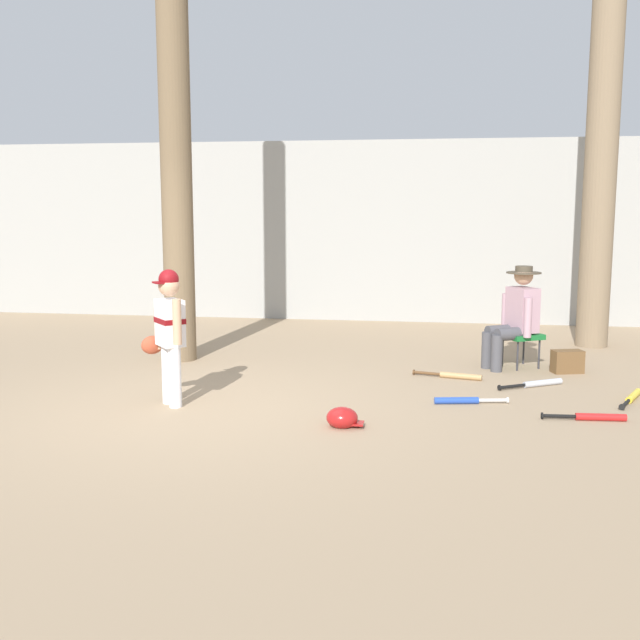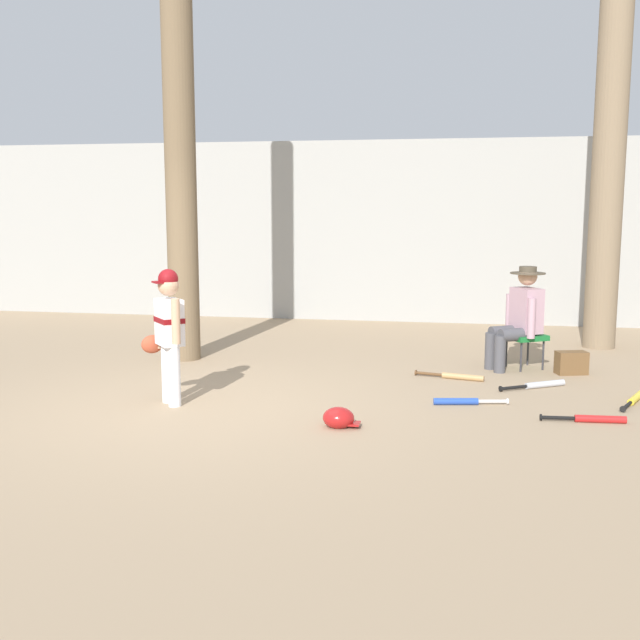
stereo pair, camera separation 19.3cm
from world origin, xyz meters
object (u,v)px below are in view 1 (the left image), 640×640
(tree_near_player, at_px, (176,156))
(folding_stool, at_px, (521,337))
(young_ballplayer, at_px, (169,328))
(bat_blue_youth, at_px, (462,400))
(bat_yellow_trainer, at_px, (632,397))
(seated_spectator, at_px, (515,314))
(bat_red_barrel, at_px, (594,417))
(bat_aluminum_silver, at_px, (538,383))
(bat_wood_tan, at_px, (455,376))
(tree_behind_spectator, at_px, (600,188))
(batting_helmet_red, at_px, (342,418))
(handbag_beside_stool, at_px, (567,362))

(tree_near_player, bearing_deg, folding_stool, 2.52)
(young_ballplayer, xyz_separation_m, folding_stool, (3.49, 2.29, -0.38))
(bat_blue_youth, bearing_deg, bat_yellow_trainer, 13.55)
(seated_spectator, bearing_deg, bat_blue_youth, -109.78)
(young_ballplayer, distance_m, bat_red_barrel, 3.97)
(bat_aluminum_silver, bearing_deg, bat_wood_tan, 164.06)
(folding_stool, distance_m, bat_wood_tan, 1.11)
(tree_near_player, distance_m, bat_red_barrel, 5.55)
(folding_stool, distance_m, bat_red_barrel, 2.29)
(tree_near_player, distance_m, bat_yellow_trainer, 5.75)
(tree_near_player, distance_m, tree_behind_spectator, 5.52)
(bat_blue_youth, bearing_deg, bat_aluminum_silver, 46.41)
(folding_stool, height_order, bat_aluminum_silver, folding_stool)
(bat_blue_youth, bearing_deg, tree_behind_spectator, 61.86)
(bat_red_barrel, distance_m, batting_helmet_red, 2.25)
(seated_spectator, height_order, bat_yellow_trainer, seated_spectator)
(tree_behind_spectator, height_order, bat_red_barrel, tree_behind_spectator)
(tree_behind_spectator, relative_size, handbag_beside_stool, 14.56)
(tree_near_player, height_order, young_ballplayer, tree_near_player)
(seated_spectator, bearing_deg, bat_red_barrel, -76.91)
(tree_near_player, relative_size, seated_spectator, 4.61)
(bat_blue_youth, bearing_deg, folding_stool, 68.36)
(seated_spectator, distance_m, bat_aluminum_silver, 1.12)
(bat_yellow_trainer, height_order, bat_aluminum_silver, same)
(bat_aluminum_silver, relative_size, batting_helmet_red, 2.19)
(young_ballplayer, bearing_deg, tree_behind_spectator, 40.20)
(seated_spectator, xyz_separation_m, bat_blue_youth, (-0.64, -1.77, -0.61))
(tree_near_player, distance_m, young_ballplayer, 2.81)
(young_ballplayer, relative_size, bat_blue_youth, 1.82)
(tree_near_player, distance_m, bat_wood_tan, 4.19)
(folding_stool, relative_size, bat_blue_youth, 0.76)
(young_ballplayer, bearing_deg, seated_spectator, 33.37)
(tree_near_player, relative_size, bat_red_barrel, 7.47)
(folding_stool, bearing_deg, seated_spectator, -150.05)
(young_ballplayer, relative_size, folding_stool, 2.39)
(tree_behind_spectator, bearing_deg, seated_spectator, -125.92)
(tree_behind_spectator, bearing_deg, bat_wood_tan, -128.96)
(bat_wood_tan, xyz_separation_m, bat_aluminum_silver, (0.86, -0.24, 0.00))
(bat_wood_tan, bearing_deg, bat_red_barrel, -51.55)
(handbag_beside_stool, bearing_deg, tree_behind_spectator, 71.64)
(bat_wood_tan, bearing_deg, bat_yellow_trainer, -22.21)
(tree_behind_spectator, height_order, seated_spectator, tree_behind_spectator)
(bat_wood_tan, bearing_deg, seated_spectator, 44.65)
(folding_stool, distance_m, bat_aluminum_silver, 1.03)
(batting_helmet_red, bearing_deg, folding_stool, 57.40)
(young_ballplayer, relative_size, bat_yellow_trainer, 1.88)
(tree_near_player, relative_size, handbag_beside_stool, 16.27)
(bat_red_barrel, xyz_separation_m, bat_aluminum_silver, (-0.33, 1.25, 0.00))
(folding_stool, bearing_deg, bat_aluminum_silver, -84.91)
(tree_near_player, bearing_deg, tree_behind_spectator, 18.71)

